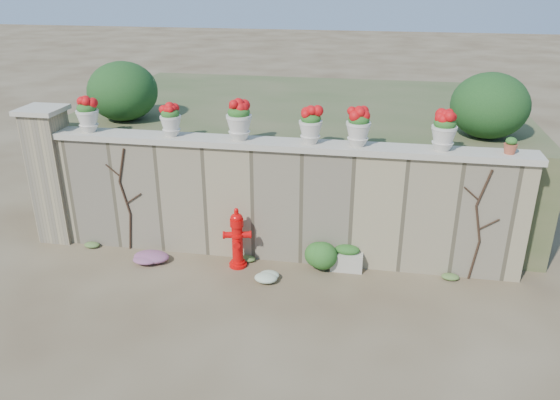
% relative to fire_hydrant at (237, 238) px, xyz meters
% --- Properties ---
extents(ground, '(80.00, 80.00, 0.00)m').
position_rel_fire_hydrant_xyz_m(ground, '(0.62, -1.31, -0.54)').
color(ground, '#4F3C27').
rests_on(ground, ground).
extents(stone_wall, '(8.00, 0.40, 2.00)m').
position_rel_fire_hydrant_xyz_m(stone_wall, '(0.62, 0.49, 0.46)').
color(stone_wall, gray).
rests_on(stone_wall, ground).
extents(wall_cap, '(8.10, 0.52, 0.10)m').
position_rel_fire_hydrant_xyz_m(wall_cap, '(0.62, 0.49, 1.51)').
color(wall_cap, beige).
rests_on(wall_cap, stone_wall).
extents(gate_pillar, '(0.72, 0.72, 2.48)m').
position_rel_fire_hydrant_xyz_m(gate_pillar, '(-3.53, 0.49, 0.72)').
color(gate_pillar, gray).
rests_on(gate_pillar, ground).
extents(raised_fill, '(9.00, 6.00, 2.00)m').
position_rel_fire_hydrant_xyz_m(raised_fill, '(0.62, 3.69, 0.46)').
color(raised_fill, '#384C23').
rests_on(raised_fill, ground).
extents(back_shrub_left, '(1.30, 1.30, 1.10)m').
position_rel_fire_hydrant_xyz_m(back_shrub_left, '(-2.58, 1.69, 2.01)').
color(back_shrub_left, '#143814').
rests_on(back_shrub_left, raised_fill).
extents(back_shrub_right, '(1.30, 1.30, 1.10)m').
position_rel_fire_hydrant_xyz_m(back_shrub_right, '(4.02, 1.69, 2.01)').
color(back_shrub_right, '#143814').
rests_on(back_shrub_right, raised_fill).
extents(vine_left, '(0.60, 0.04, 1.91)m').
position_rel_fire_hydrant_xyz_m(vine_left, '(-2.06, 0.27, 0.45)').
color(vine_left, black).
rests_on(vine_left, ground).
extents(vine_right, '(0.60, 0.04, 1.91)m').
position_rel_fire_hydrant_xyz_m(vine_right, '(3.84, 0.27, 0.45)').
color(vine_right, black).
rests_on(vine_right, ground).
extents(fire_hydrant, '(0.47, 0.33, 1.07)m').
position_rel_fire_hydrant_xyz_m(fire_hydrant, '(0.00, 0.00, 0.00)').
color(fire_hydrant, red).
rests_on(fire_hydrant, ground).
extents(planter_box, '(0.53, 0.31, 0.44)m').
position_rel_fire_hydrant_xyz_m(planter_box, '(1.82, 0.24, -0.33)').
color(planter_box, beige).
rests_on(planter_box, ground).
extents(green_shrub, '(0.67, 0.60, 0.64)m').
position_rel_fire_hydrant_xyz_m(green_shrub, '(1.39, 0.03, -0.22)').
color(green_shrub, '#1E5119').
rests_on(green_shrub, ground).
extents(magenta_clump, '(0.80, 0.53, 0.21)m').
position_rel_fire_hydrant_xyz_m(magenta_clump, '(-1.51, -0.19, -0.43)').
color(magenta_clump, '#BB25A3').
rests_on(magenta_clump, ground).
extents(white_flowers, '(0.50, 0.40, 0.18)m').
position_rel_fire_hydrant_xyz_m(white_flowers, '(0.56, -0.38, -0.45)').
color(white_flowers, white).
rests_on(white_flowers, ground).
extents(urn_pot_0, '(0.38, 0.38, 0.59)m').
position_rel_fire_hydrant_xyz_m(urn_pot_0, '(-2.68, 0.49, 1.86)').
color(urn_pot_0, beige).
rests_on(urn_pot_0, wall_cap).
extents(urn_pot_1, '(0.35, 0.35, 0.55)m').
position_rel_fire_hydrant_xyz_m(urn_pot_1, '(-1.20, 0.49, 1.83)').
color(urn_pot_1, beige).
rests_on(urn_pot_1, wall_cap).
extents(urn_pot_2, '(0.42, 0.42, 0.65)m').
position_rel_fire_hydrant_xyz_m(urn_pot_2, '(-0.03, 0.49, 1.89)').
color(urn_pot_2, beige).
rests_on(urn_pot_2, wall_cap).
extents(urn_pot_3, '(0.37, 0.37, 0.59)m').
position_rel_fire_hydrant_xyz_m(urn_pot_3, '(1.13, 0.49, 1.85)').
color(urn_pot_3, beige).
rests_on(urn_pot_3, wall_cap).
extents(urn_pot_4, '(0.39, 0.39, 0.61)m').
position_rel_fire_hydrant_xyz_m(urn_pot_4, '(1.88, 0.49, 1.86)').
color(urn_pot_4, beige).
rests_on(urn_pot_4, wall_cap).
extents(urn_pot_5, '(0.39, 0.39, 0.61)m').
position_rel_fire_hydrant_xyz_m(urn_pot_5, '(3.18, 0.49, 1.86)').
color(urn_pot_5, beige).
rests_on(urn_pot_5, wall_cap).
extents(terracotta_pot, '(0.21, 0.21, 0.25)m').
position_rel_fire_hydrant_xyz_m(terracotta_pot, '(4.17, 0.49, 1.68)').
color(terracotta_pot, '#A74C33').
rests_on(terracotta_pot, wall_cap).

